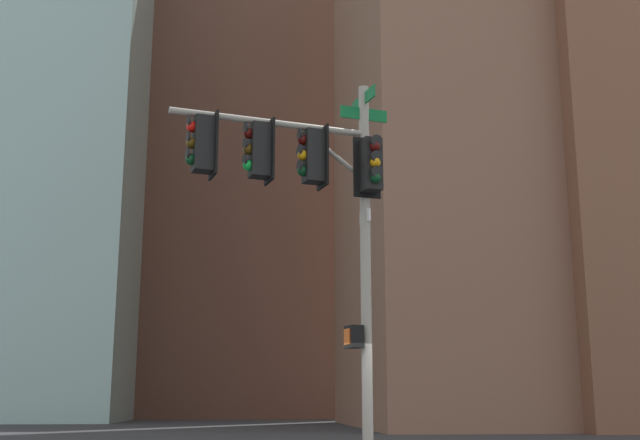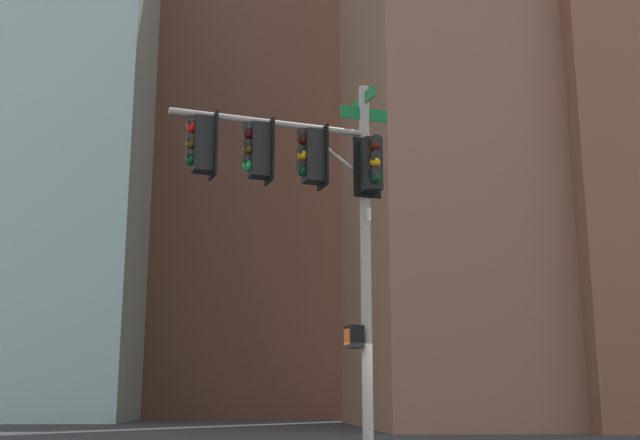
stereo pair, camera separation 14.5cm
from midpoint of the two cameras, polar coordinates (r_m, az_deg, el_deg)
signal_pole_assembly at (r=14.64m, az=-0.91°, el=2.11°), size 4.08×1.53×7.43m
building_brick_nearside at (r=54.42m, az=13.89°, el=9.70°), size 21.86×21.21×43.80m
building_brick_farside at (r=79.67m, az=-4.21°, el=4.87°), size 20.86×18.16×51.03m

